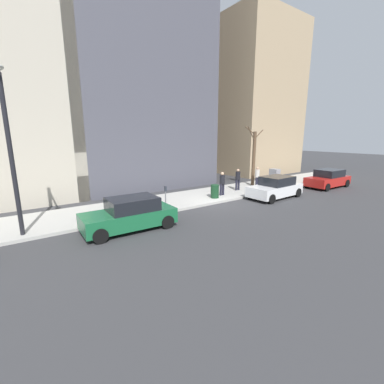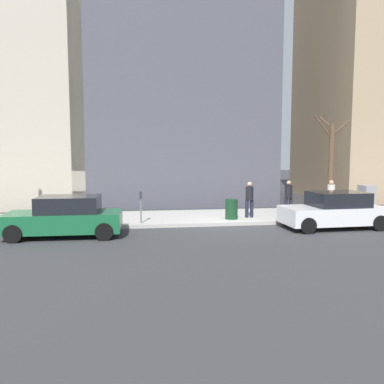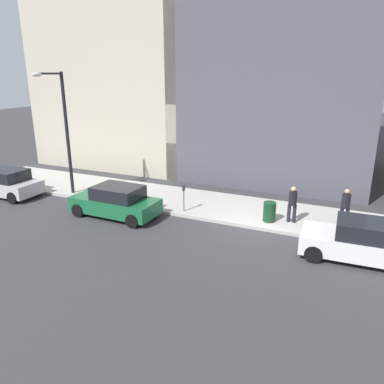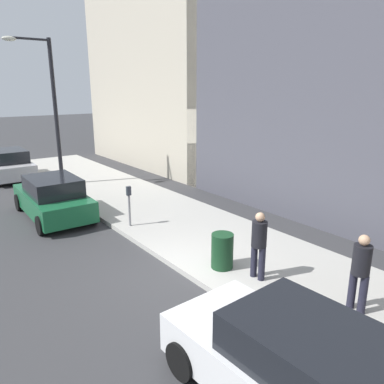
% 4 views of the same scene
% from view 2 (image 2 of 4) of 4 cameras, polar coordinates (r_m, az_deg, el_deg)
% --- Properties ---
extents(ground_plane, '(120.00, 120.00, 0.00)m').
position_cam_2_polar(ground_plane, '(16.20, 5.12, -5.20)').
color(ground_plane, '#38383A').
extents(sidewalk, '(4.00, 36.00, 0.15)m').
position_cam_2_polar(sidewalk, '(18.11, 3.66, -3.81)').
color(sidewalk, '#B2AFA8').
rests_on(sidewalk, ground).
extents(parked_car_white, '(2.06, 4.27, 1.52)m').
position_cam_2_polar(parked_car_white, '(16.65, 20.84, -2.69)').
color(parked_car_white, white).
rests_on(parked_car_white, ground).
extents(parked_car_green, '(1.99, 4.23, 1.52)m').
position_cam_2_polar(parked_car_green, '(14.76, -18.72, -3.64)').
color(parked_car_green, '#196038').
rests_on(parked_car_green, ground).
extents(parking_meter, '(0.14, 0.10, 1.35)m').
position_cam_2_polar(parking_meter, '(16.06, -7.81, -1.79)').
color(parking_meter, slate).
rests_on(parking_meter, sidewalk).
extents(utility_box, '(0.83, 0.61, 1.43)m').
position_cam_2_polar(utility_box, '(20.22, 25.02, -1.13)').
color(utility_box, '#A8A399').
rests_on(utility_box, sidewalk).
extents(bare_tree, '(1.23, 1.99, 4.94)m').
position_cam_2_polar(bare_tree, '(20.60, 20.41, 3.87)').
color(bare_tree, brown).
rests_on(bare_tree, sidewalk).
extents(trash_bin, '(0.56, 0.56, 0.90)m').
position_cam_2_polar(trash_bin, '(17.08, 6.03, -2.61)').
color(trash_bin, '#14381E').
rests_on(trash_bin, sidewalk).
extents(pedestrian_near_meter, '(0.36, 0.39, 1.66)m').
position_cam_2_polar(pedestrian_near_meter, '(19.80, 20.42, -0.39)').
color(pedestrian_near_meter, '#1E1E2D').
rests_on(pedestrian_near_meter, sidewalk).
extents(pedestrian_midblock, '(0.36, 0.40, 1.66)m').
position_cam_2_polar(pedestrian_midblock, '(18.87, 14.49, -0.49)').
color(pedestrian_midblock, '#1E1E2D').
rests_on(pedestrian_midblock, sidewalk).
extents(pedestrian_far_corner, '(0.36, 0.40, 1.66)m').
position_cam_2_polar(pedestrian_far_corner, '(17.56, 8.75, -0.82)').
color(pedestrian_far_corner, '#1E1E2D').
rests_on(pedestrian_far_corner, sidewalk).
extents(office_tower_left, '(9.02, 9.02, 16.75)m').
position_cam_2_polar(office_tower_left, '(31.20, 26.27, 14.89)').
color(office_tower_left, tan).
rests_on(office_tower_left, ground).
extents(office_block_center, '(11.86, 11.86, 25.39)m').
position_cam_2_polar(office_block_center, '(28.69, -3.34, 25.27)').
color(office_block_center, '#4C4C56').
rests_on(office_block_center, ground).
extents(office_tower_right, '(11.82, 11.82, 14.32)m').
position_cam_2_polar(office_tower_right, '(28.58, -26.74, 13.31)').
color(office_tower_right, '#BCB29E').
rests_on(office_tower_right, ground).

